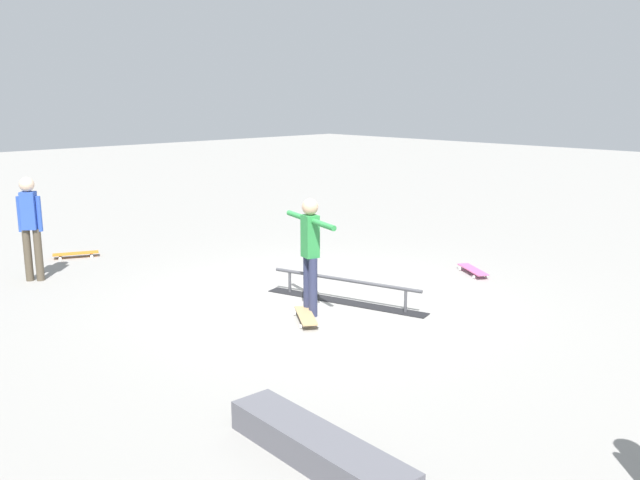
{
  "coord_description": "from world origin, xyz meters",
  "views": [
    {
      "loc": [
        -6.78,
        6.57,
        2.95
      ],
      "look_at": [
        -0.33,
        0.34,
        1.0
      ],
      "focal_mm": 37.71,
      "sensor_mm": 36.0,
      "label": 1
    }
  ],
  "objects_px": {
    "grind_rail": "(345,292)",
    "skate_ledge": "(318,449)",
    "skateboard_main": "(306,316)",
    "loose_skateboard_pink": "(473,270)",
    "skater_main": "(310,248)",
    "bystander_blue_shirt": "(30,223)",
    "loose_skateboard_orange": "(76,254)"
  },
  "relations": [
    {
      "from": "skateboard_main",
      "to": "loose_skateboard_pink",
      "type": "distance_m",
      "value": 3.65
    },
    {
      "from": "bystander_blue_shirt",
      "to": "loose_skateboard_pink",
      "type": "distance_m",
      "value": 7.24
    },
    {
      "from": "grind_rail",
      "to": "loose_skateboard_orange",
      "type": "xyz_separation_m",
      "value": [
        5.34,
        1.6,
        -0.08
      ]
    },
    {
      "from": "skater_main",
      "to": "skateboard_main",
      "type": "height_order",
      "value": "skater_main"
    },
    {
      "from": "skater_main",
      "to": "grind_rail",
      "type": "bearing_deg",
      "value": 109.62
    },
    {
      "from": "loose_skateboard_orange",
      "to": "skater_main",
      "type": "bearing_deg",
      "value": -56.97
    },
    {
      "from": "skateboard_main",
      "to": "bystander_blue_shirt",
      "type": "bearing_deg",
      "value": 55.63
    },
    {
      "from": "grind_rail",
      "to": "loose_skateboard_orange",
      "type": "relative_size",
      "value": 3.08
    },
    {
      "from": "skateboard_main",
      "to": "loose_skateboard_pink",
      "type": "relative_size",
      "value": 0.98
    },
    {
      "from": "grind_rail",
      "to": "loose_skateboard_orange",
      "type": "bearing_deg",
      "value": 1.08
    },
    {
      "from": "skateboard_main",
      "to": "loose_skateboard_orange",
      "type": "height_order",
      "value": "same"
    },
    {
      "from": "grind_rail",
      "to": "skateboard_main",
      "type": "height_order",
      "value": "grind_rail"
    },
    {
      "from": "skateboard_main",
      "to": "loose_skateboard_pink",
      "type": "height_order",
      "value": "same"
    },
    {
      "from": "skate_ledge",
      "to": "skater_main",
      "type": "relative_size",
      "value": 1.19
    },
    {
      "from": "grind_rail",
      "to": "skate_ledge",
      "type": "distance_m",
      "value": 4.36
    },
    {
      "from": "skateboard_main",
      "to": "bystander_blue_shirt",
      "type": "xyz_separation_m",
      "value": [
        4.51,
        1.79,
        0.87
      ]
    },
    {
      "from": "grind_rail",
      "to": "skate_ledge",
      "type": "relative_size",
      "value": 1.31
    },
    {
      "from": "skate_ledge",
      "to": "skater_main",
      "type": "height_order",
      "value": "skater_main"
    },
    {
      "from": "loose_skateboard_orange",
      "to": "loose_skateboard_pink",
      "type": "distance_m",
      "value": 7.17
    },
    {
      "from": "skate_ledge",
      "to": "bystander_blue_shirt",
      "type": "bearing_deg",
      "value": -4.2
    },
    {
      "from": "skater_main",
      "to": "skateboard_main",
      "type": "xyz_separation_m",
      "value": [
        -0.17,
        0.24,
        -0.86
      ]
    },
    {
      "from": "loose_skateboard_pink",
      "to": "skateboard_main",
      "type": "bearing_deg",
      "value": -61.96
    },
    {
      "from": "skater_main",
      "to": "loose_skateboard_orange",
      "type": "height_order",
      "value": "skater_main"
    },
    {
      "from": "skate_ledge",
      "to": "skateboard_main",
      "type": "height_order",
      "value": "skate_ledge"
    },
    {
      "from": "grind_rail",
      "to": "loose_skateboard_orange",
      "type": "height_order",
      "value": "grind_rail"
    },
    {
      "from": "grind_rail",
      "to": "loose_skateboard_pink",
      "type": "relative_size",
      "value": 3.17
    },
    {
      "from": "loose_skateboard_orange",
      "to": "loose_skateboard_pink",
      "type": "height_order",
      "value": "same"
    },
    {
      "from": "bystander_blue_shirt",
      "to": "loose_skateboard_orange",
      "type": "xyz_separation_m",
      "value": [
        1.05,
        -1.16,
        -0.87
      ]
    },
    {
      "from": "skater_main",
      "to": "loose_skateboard_pink",
      "type": "bearing_deg",
      "value": 99.6
    },
    {
      "from": "loose_skateboard_orange",
      "to": "skate_ledge",
      "type": "bearing_deg",
      "value": -77.73
    },
    {
      "from": "skate_ledge",
      "to": "skateboard_main",
      "type": "relative_size",
      "value": 2.47
    },
    {
      "from": "skater_main",
      "to": "bystander_blue_shirt",
      "type": "xyz_separation_m",
      "value": [
        4.35,
        2.03,
        0.02
      ]
    }
  ]
}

